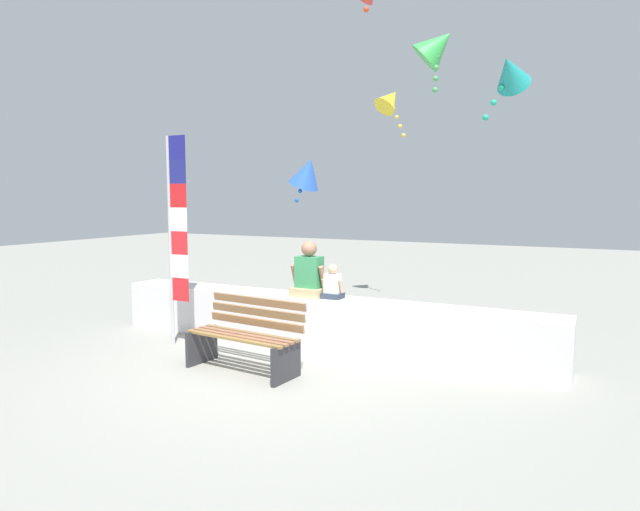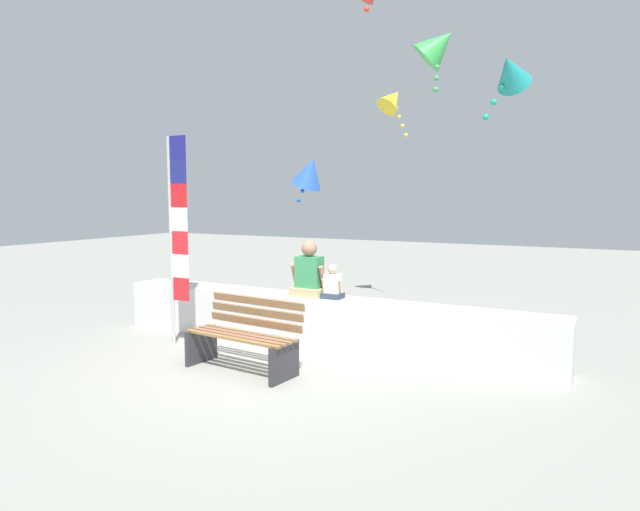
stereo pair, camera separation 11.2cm
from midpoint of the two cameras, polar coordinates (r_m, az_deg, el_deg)
name	(u,v)px [view 1 (the left image)]	position (r m, az deg, el deg)	size (l,w,h in m)	color
ground_plane	(268,373)	(6.92, -5.89, -12.04)	(40.00, 40.00, 0.00)	gray
seawall_ledge	(319,322)	(7.98, -0.50, -6.88)	(6.69, 0.61, 0.72)	silver
park_bench	(246,338)	(6.98, -8.16, -8.43)	(1.53, 0.75, 0.88)	olive
person_adult	(309,275)	(7.92, -1.53, -2.00)	(0.53, 0.39, 0.81)	tan
person_child	(333,285)	(7.77, 0.90, -3.08)	(0.32, 0.23, 0.49)	#2D3849
flag_banner	(175,229)	(8.14, -15.14, 2.68)	(0.33, 0.05, 3.01)	#B7B7BC
kite_yellow	(390,100)	(11.18, 6.98, 15.69)	(0.74, 0.76, 1.07)	yellow
kite_green	(437,46)	(9.06, 11.66, 20.44)	(0.86, 0.79, 1.14)	green
kite_teal	(510,72)	(7.67, 18.64, 17.53)	(0.60, 0.66, 0.88)	teal
kite_blue	(307,173)	(10.88, -1.63, 8.56)	(0.91, 0.80, 0.95)	blue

